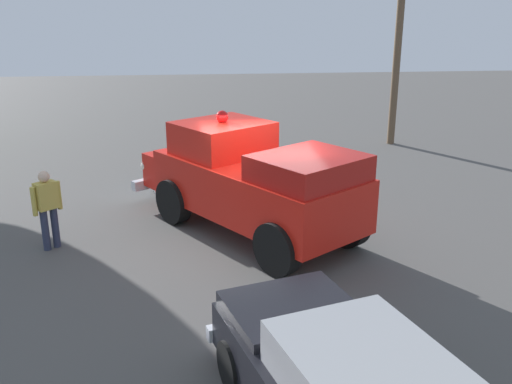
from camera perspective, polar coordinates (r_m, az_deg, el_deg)
The scene contains 7 objects.
ground_plane at distance 12.36m, azimuth 0.53°, elevation -4.48°, with size 60.00×60.00×0.00m, color #514F4C.
vintage_fire_truck at distance 12.25m, azimuth -0.72°, elevation 1.27°, with size 5.19×6.12×2.59m.
lawn_chair_near_truck at distance 15.75m, azimuth -0.26°, elevation 2.92°, with size 0.61×0.61×1.02m.
lawn_chair_by_car at distance 15.34m, azimuth -9.74°, elevation 2.22°, with size 0.68×0.68×1.02m.
spectator_seated at distance 15.60m, azimuth -0.35°, elevation 3.18°, with size 0.50×0.61×1.29m.
spectator_standing at distance 12.18m, azimuth -20.44°, elevation -1.20°, with size 0.54×0.50×1.68m.
utility_pole at distance 20.61m, azimuth 14.24°, elevation 14.61°, with size 1.05×1.48×6.94m.
Camera 1 is at (-1.30, -11.30, 4.84)m, focal length 39.38 mm.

